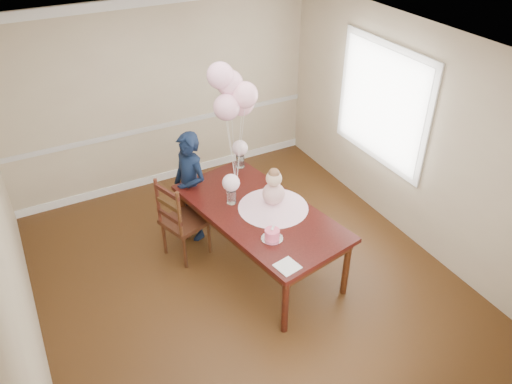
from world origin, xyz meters
name	(u,v)px	position (x,y,z in m)	size (l,w,h in m)	color
floor	(244,277)	(0.00, 0.00, 0.00)	(4.50, 5.00, 0.00)	#341E0D
ceiling	(240,52)	(0.00, 0.00, 2.70)	(4.50, 5.00, 0.02)	white
wall_back	(162,96)	(0.00, 2.50, 1.35)	(4.50, 0.02, 2.70)	tan
wall_front	(410,360)	(0.00, -2.50, 1.35)	(4.50, 0.02, 2.70)	tan
wall_left	(8,247)	(-2.25, 0.00, 1.35)	(0.02, 5.00, 2.70)	tan
wall_right	(408,134)	(2.25, 0.00, 1.35)	(0.02, 5.00, 2.70)	tan
chair_rail_trim	(166,125)	(0.00, 2.49, 0.90)	(4.50, 0.02, 0.07)	silver
crown_molding	(152,1)	(0.00, 2.49, 2.63)	(4.50, 0.02, 0.12)	white
baseboard_trim	(171,174)	(0.00, 2.49, 0.06)	(4.50, 0.02, 0.12)	white
window_frame	(382,104)	(2.23, 0.50, 1.55)	(0.02, 1.66, 1.56)	white
window_blinds	(381,104)	(2.21, 0.50, 1.55)	(0.01, 1.50, 1.40)	white
dining_table_top	(259,212)	(0.28, 0.13, 0.77)	(1.06, 2.12, 0.05)	black
table_apron	(259,218)	(0.28, 0.13, 0.69)	(0.96, 2.02, 0.11)	black
table_leg_fl	(285,305)	(0.01, -0.91, 0.37)	(0.07, 0.07, 0.74)	black
table_leg_fr	(346,268)	(0.89, -0.75, 0.37)	(0.07, 0.07, 0.74)	black
table_leg_bl	(184,215)	(-0.34, 1.01, 0.37)	(0.07, 0.07, 0.74)	black
table_leg_br	(240,190)	(0.54, 1.17, 0.37)	(0.07, 0.07, 0.74)	black
baby_skirt	(273,204)	(0.44, 0.10, 0.85)	(0.81, 0.81, 0.11)	#FFBBD1
baby_torso	(274,194)	(0.44, 0.10, 0.99)	(0.25, 0.25, 0.25)	pink
baby_head	(274,178)	(0.44, 0.10, 1.19)	(0.18, 0.18, 0.18)	#D4B392
baby_hair	(274,174)	(0.44, 0.10, 1.25)	(0.13, 0.13, 0.13)	brown
cake_platter	(272,238)	(0.15, -0.38, 0.80)	(0.23, 0.23, 0.01)	silver
birthday_cake	(272,234)	(0.15, -0.38, 0.86)	(0.16, 0.16, 0.11)	#FF5078
cake_flower_a	(272,229)	(0.15, -0.38, 0.93)	(0.03, 0.03, 0.03)	white
cake_flower_b	(273,227)	(0.18, -0.35, 0.93)	(0.03, 0.03, 0.03)	silver
rose_vase_near	(231,197)	(0.06, 0.41, 0.88)	(0.11, 0.11, 0.17)	white
roses_near	(231,183)	(0.06, 0.41, 1.07)	(0.20, 0.20, 0.20)	white
rose_vase_far	(240,161)	(0.51, 1.09, 0.88)	(0.11, 0.11, 0.17)	silver
roses_far	(240,148)	(0.51, 1.09, 1.07)	(0.20, 0.20, 0.20)	beige
napkin	(287,266)	(0.07, -0.83, 0.80)	(0.21, 0.21, 0.01)	white
balloon_weight	(236,184)	(0.28, 0.72, 0.81)	(0.04, 0.04, 0.02)	silver
balloon_a	(226,107)	(0.17, 0.70, 1.86)	(0.30, 0.30, 0.30)	#EBA7BC
balloon_b	(245,95)	(0.39, 0.69, 1.96)	(0.30, 0.30, 0.30)	#FFB4C5
balloon_c	(230,83)	(0.28, 0.83, 2.07)	(0.30, 0.30, 0.30)	#EAA5BB
balloon_d	(220,76)	(0.17, 0.83, 2.18)	(0.30, 0.30, 0.30)	#FAB1CD
balloon_e	(241,103)	(0.42, 0.83, 1.81)	(0.30, 0.30, 0.30)	#FCB2C4
balloon_ribbon_a	(232,154)	(0.22, 0.71, 1.25)	(0.00, 0.00, 0.89)	white
balloon_ribbon_b	(240,148)	(0.33, 0.71, 1.31)	(0.00, 0.00, 1.00)	white
balloon_ribbon_c	(233,143)	(0.28, 0.78, 1.36)	(0.00, 0.00, 1.10)	silver
balloon_ribbon_d	(229,140)	(0.22, 0.78, 1.41)	(0.00, 0.00, 1.21)	white
balloon_ribbon_e	(239,151)	(0.35, 0.78, 1.23)	(0.00, 0.00, 0.84)	white
dining_chair_seat	(185,221)	(-0.42, 0.73, 0.49)	(0.48, 0.48, 0.05)	#34180E
chair_leg_fl	(185,252)	(-0.54, 0.48, 0.23)	(0.04, 0.04, 0.47)	#32180D
chair_leg_fr	(209,237)	(-0.17, 0.61, 0.23)	(0.04, 0.04, 0.47)	#3A1F10
chair_leg_bl	(164,238)	(-0.66, 0.85, 0.23)	(0.04, 0.04, 0.47)	#3C1C10
chair_leg_br	(189,224)	(-0.30, 0.97, 0.23)	(0.04, 0.04, 0.47)	#39200F
chair_back_post_l	(179,215)	(-0.56, 0.47, 0.80)	(0.04, 0.04, 0.61)	#3E2010
chair_back_post_r	(158,201)	(-0.68, 0.84, 0.80)	(0.04, 0.04, 0.61)	#3E1911
chair_slat_low	(169,217)	(-0.62, 0.66, 0.67)	(0.03, 0.43, 0.05)	black
chair_slat_mid	(168,205)	(-0.62, 0.66, 0.84)	(0.03, 0.43, 0.05)	#37200F
chair_slat_top	(166,192)	(-0.62, 0.66, 1.02)	(0.03, 0.43, 0.05)	#33130E
woman	(190,187)	(-0.21, 1.04, 0.73)	(0.53, 0.35, 1.46)	black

